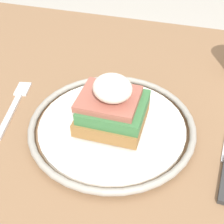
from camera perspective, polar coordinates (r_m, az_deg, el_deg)
dining_table at (r=0.54m, az=-4.65°, el=-13.90°), size 0.95×0.86×0.72m
plate at (r=0.47m, az=-0.00°, el=-2.51°), size 0.25×0.25×0.02m
sandwich at (r=0.44m, az=0.04°, el=1.09°), size 0.09×0.09×0.09m
fork at (r=0.54m, az=-17.37°, el=1.25°), size 0.04×0.14×0.00m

